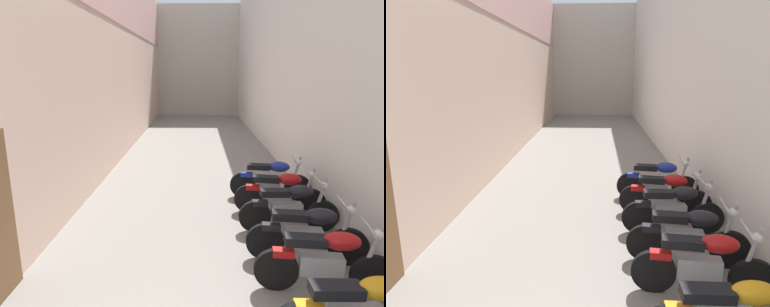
# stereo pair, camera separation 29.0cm
# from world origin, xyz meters

# --- Properties ---
(ground_plane) EXTENTS (38.43, 38.43, 0.00)m
(ground_plane) POSITION_xyz_m (0.00, 9.22, 0.00)
(ground_plane) COLOR gray
(building_left) EXTENTS (0.45, 22.43, 7.82)m
(building_left) POSITION_xyz_m (-2.79, 11.18, 3.95)
(building_left) COLOR beige
(building_left) RESTS_ON ground
(building_right) EXTENTS (0.45, 22.43, 7.31)m
(building_right) POSITION_xyz_m (2.80, 11.21, 3.66)
(building_right) COLOR silver
(building_right) RESTS_ON ground
(building_far_end) EXTENTS (8.20, 2.00, 6.97)m
(building_far_end) POSITION_xyz_m (0.00, 23.43, 3.48)
(building_far_end) COLOR beige
(building_far_end) RESTS_ON ground
(motorcycle_fourth) EXTENTS (1.85, 0.58, 1.04)m
(motorcycle_fourth) POSITION_xyz_m (1.66, 3.69, 0.50)
(motorcycle_fourth) COLOR black
(motorcycle_fourth) RESTS_ON ground
(motorcycle_fifth) EXTENTS (1.85, 0.58, 1.04)m
(motorcycle_fifth) POSITION_xyz_m (1.66, 4.47, 0.50)
(motorcycle_fifth) COLOR black
(motorcycle_fifth) RESTS_ON ground
(motorcycle_sixth) EXTENTS (1.85, 0.58, 1.04)m
(motorcycle_sixth) POSITION_xyz_m (1.66, 5.52, 0.50)
(motorcycle_sixth) COLOR black
(motorcycle_sixth) RESTS_ON ground
(motorcycle_seventh) EXTENTS (1.84, 0.58, 1.04)m
(motorcycle_seventh) POSITION_xyz_m (1.66, 6.27, 0.50)
(motorcycle_seventh) COLOR black
(motorcycle_seventh) RESTS_ON ground
(motorcycle_eighth) EXTENTS (1.84, 0.58, 1.04)m
(motorcycle_eighth) POSITION_xyz_m (1.66, 7.19, 0.50)
(motorcycle_eighth) COLOR black
(motorcycle_eighth) RESTS_ON ground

